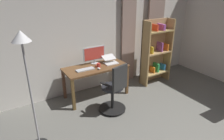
{
  "coord_description": "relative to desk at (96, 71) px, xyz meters",
  "views": [
    {
      "loc": [
        2.51,
        1.01,
        2.44
      ],
      "look_at": [
        0.56,
        -2.19,
        0.86
      ],
      "focal_mm": 32.47,
      "sensor_mm": 36.0,
      "label": 1
    }
  ],
  "objects": [
    {
      "name": "curtain_right_panel",
      "position": [
        -1.14,
        -0.36,
        0.53
      ],
      "size": [
        0.41,
        0.06,
        2.34
      ],
      "primitive_type": "cube",
      "color": "gray",
      "rests_on": "ground"
    },
    {
      "name": "office_chair",
      "position": [
        -0.02,
        0.77,
        -0.15
      ],
      "size": [
        0.56,
        0.56,
        1.05
      ],
      "rotation": [
        0.0,
        0.0,
        3.39
      ],
      "color": "black",
      "rests_on": "ground"
    },
    {
      "name": "desk",
      "position": [
        0.0,
        0.0,
        0.0
      ],
      "size": [
        1.43,
        0.65,
        0.74
      ],
      "color": "brown",
      "rests_on": "ground"
    },
    {
      "name": "bookshelf",
      "position": [
        -1.72,
        0.08,
        0.2
      ],
      "size": [
        0.82,
        0.3,
        1.67
      ],
      "color": "tan",
      "rests_on": "ground"
    },
    {
      "name": "floor_lamp",
      "position": [
        1.55,
        0.96,
        0.83
      ],
      "size": [
        0.28,
        0.28,
        1.9
      ],
      "color": "black",
      "rests_on": "ground"
    },
    {
      "name": "back_room_partition",
      "position": [
        -0.62,
        -0.47,
        0.75
      ],
      "size": [
        5.43,
        0.1,
        2.79
      ],
      "primitive_type": "cube",
      "color": "silver",
      "rests_on": "ground"
    },
    {
      "name": "computer_keyboard",
      "position": [
        0.28,
        0.06,
        0.11
      ],
      "size": [
        0.4,
        0.14,
        0.02
      ],
      "primitive_type": "cube",
      "color": "#B7BCC1",
      "rests_on": "desk"
    },
    {
      "name": "computer_mouse",
      "position": [
        0.01,
        0.16,
        0.12
      ],
      "size": [
        0.06,
        0.1,
        0.04
      ],
      "primitive_type": "ellipsoid",
      "color": "white",
      "rests_on": "desk"
    },
    {
      "name": "laptop",
      "position": [
        -0.4,
        -0.03,
        0.15
      ],
      "size": [
        0.32,
        0.33,
        0.16
      ],
      "rotation": [
        0.0,
        0.0,
        -0.02
      ],
      "color": "white",
      "rests_on": "desk"
    },
    {
      "name": "curtain_left_panel",
      "position": [
        -2.05,
        -0.36,
        0.53
      ],
      "size": [
        0.53,
        0.06,
        2.34
      ],
      "primitive_type": "cube",
      "color": "gray",
      "rests_on": "ground"
    },
    {
      "name": "mug_tea",
      "position": [
        -0.05,
        0.05,
        0.14
      ],
      "size": [
        0.13,
        0.08,
        0.09
      ],
      "color": "#CC3D33",
      "rests_on": "desk"
    },
    {
      "name": "computer_monitor",
      "position": [
        -0.08,
        -0.21,
        0.33
      ],
      "size": [
        0.54,
        0.18,
        0.4
      ],
      "color": "#B7BCC1",
      "rests_on": "desk"
    }
  ]
}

